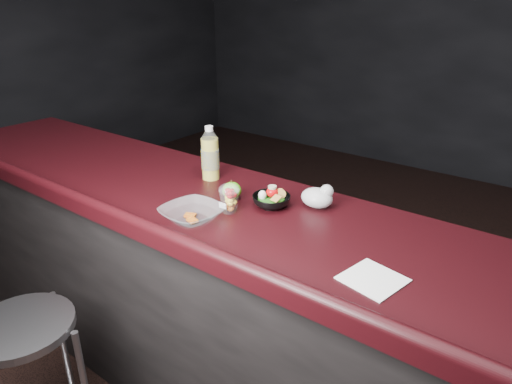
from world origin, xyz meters
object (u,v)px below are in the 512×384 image
at_px(stool_left, 31,368).
at_px(takeout_bowl, 192,214).
at_px(green_apple, 232,191).
at_px(snack_bowl, 271,200).
at_px(fruit_cup, 229,198).
at_px(lemonade_bottle, 210,157).

height_order(stool_left, takeout_bowl, takeout_bowl).
distance_m(green_apple, takeout_bowl, 0.24).
bearing_deg(green_apple, snack_bowl, 12.56).
height_order(stool_left, green_apple, green_apple).
xyz_separation_m(fruit_cup, snack_bowl, (0.10, 0.13, -0.03)).
relative_size(lemonade_bottle, fruit_cup, 2.15).
xyz_separation_m(fruit_cup, green_apple, (-0.07, 0.10, -0.02)).
bearing_deg(snack_bowl, fruit_cup, -126.77).
bearing_deg(green_apple, lemonade_bottle, 151.85).
bearing_deg(snack_bowl, lemonade_bottle, 168.23).
bearing_deg(takeout_bowl, fruit_cup, 67.36).
bearing_deg(stool_left, green_apple, 67.29).
relative_size(lemonade_bottle, snack_bowl, 1.23).
height_order(fruit_cup, green_apple, fruit_cup).
height_order(lemonade_bottle, fruit_cup, lemonade_bottle).
bearing_deg(stool_left, snack_bowl, 58.73).
relative_size(green_apple, takeout_bowl, 0.34).
xyz_separation_m(stool_left, takeout_bowl, (0.33, 0.53, 0.51)).
xyz_separation_m(green_apple, snack_bowl, (0.17, 0.04, -0.01)).
distance_m(stool_left, takeout_bowl, 0.81).
height_order(stool_left, lemonade_bottle, lemonade_bottle).
xyz_separation_m(lemonade_bottle, takeout_bowl, (0.23, -0.36, -0.08)).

